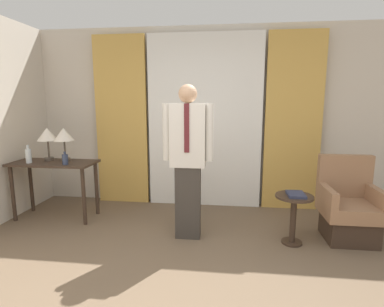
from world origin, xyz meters
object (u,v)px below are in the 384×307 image
side_table (294,211)px  book (296,194)px  person (188,156)px  desk (54,172)px  bottle_near_edge (28,156)px  armchair (348,210)px  bottle_by_lamp (65,159)px  table_lamp_left (47,135)px  table_lamp_right (64,136)px

side_table → book: book is taller
person → book: 1.28m
desk → book: size_ratio=4.61×
bottle_near_edge → person: (2.18, -0.29, 0.10)m
book → bottle_near_edge: bearing=174.7°
side_table → person: bearing=178.9°
person → armchair: bearing=5.7°
bottle_near_edge → bottle_by_lamp: bottle_near_edge is taller
book → side_table: bearing=142.2°
desk → armchair: 3.78m
table_lamp_left → person: (2.02, -0.49, -0.15)m
table_lamp_left → bottle_by_lamp: bearing=-33.0°
bottle_by_lamp → armchair: bearing=-0.9°
table_lamp_left → table_lamp_right: (0.24, 0.00, 0.00)m
table_lamp_left → table_lamp_right: bearing=0.0°
table_lamp_right → person: bearing=-15.3°
table_lamp_left → book: size_ratio=1.87×
desk → armchair: armchair is taller
desk → table_lamp_right: (0.12, 0.10, 0.49)m
person → book: person is taller
bottle_near_edge → bottle_by_lamp: bearing=-4.6°
table_lamp_right → person: (1.78, -0.49, -0.15)m
bottle_by_lamp → armchair: 3.54m
table_lamp_right → side_table: bearing=-9.7°
bottle_by_lamp → book: (2.85, -0.27, -0.28)m
bottle_by_lamp → person: size_ratio=0.10×
table_lamp_left → table_lamp_right: size_ratio=1.00×
person → side_table: person is taller
desk → side_table: size_ratio=1.97×
person → side_table: size_ratio=3.14×
desk → bottle_by_lamp: bearing=-30.0°
person → side_table: 1.34m
book → table_lamp_right: bearing=170.1°
desk → person: 1.97m
desk → side_table: desk is taller
table_lamp_right → bottle_by_lamp: table_lamp_right is taller
desk → table_lamp_right: size_ratio=2.46×
table_lamp_right → bottle_by_lamp: 0.39m
desk → bottle_near_edge: bottle_near_edge is taller
table_lamp_left → bottle_by_lamp: table_lamp_left is taller
person → book: size_ratio=7.34×
table_lamp_right → side_table: 3.11m
side_table → book: 0.20m
table_lamp_left → armchair: table_lamp_left is taller
armchair → side_table: armchair is taller
table_lamp_left → bottle_by_lamp: (0.38, -0.25, -0.28)m
table_lamp_left → book: 3.32m
bottle_near_edge → side_table: bottle_near_edge is taller
bottle_near_edge → armchair: (4.05, -0.10, -0.54)m
desk → side_table: bearing=-7.6°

